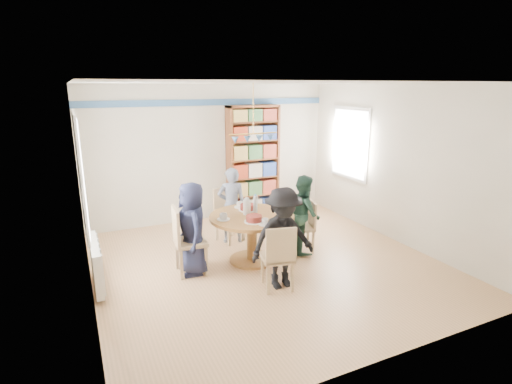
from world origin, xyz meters
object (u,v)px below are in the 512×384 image
chair_right (306,224)px  bookshelf (253,162)px  person_near (283,239)px  dining_table (252,227)px  chair_near (279,255)px  chair_left (185,238)px  person_left (192,228)px  person_far (232,205)px  radiator (96,264)px  chair_far (227,212)px  person_right (304,214)px

chair_right → bookshelf: (0.02, 2.14, 0.66)m
chair_right → person_near: size_ratio=0.61×
dining_table → person_near: bearing=-87.9°
chair_right → chair_near: 1.45m
chair_left → person_left: (0.11, -0.02, 0.13)m
chair_left → person_far: person_far is taller
person_near → bookshelf: bearing=73.9°
radiator → chair_near: bearing=-26.6°
dining_table → person_left: bearing=179.7°
chair_near → bookshelf: (1.06, 3.14, 0.62)m
chair_near → person_left: size_ratio=0.67×
person_near → chair_far: bearing=93.0°
person_right → person_far: bearing=60.9°
radiator → chair_left: bearing=-4.0°
chair_far → person_near: person_near is taller
person_right → person_far: person_far is taller
chair_right → chair_far: 1.42m
person_near → bookshelf: bookshelf is taller
dining_table → chair_right: chair_right is taller
chair_left → person_far: 1.37m
chair_right → bookshelf: size_ratio=0.37×
chair_near → person_right: size_ratio=0.71×
chair_far → chair_right: bearing=-45.1°
chair_left → chair_right: 2.04m
dining_table → person_right: (0.94, 0.01, 0.09)m
chair_far → person_left: 1.37m
person_right → bookshelf: (0.07, 2.14, 0.48)m
person_left → person_far: size_ratio=1.02×
chair_left → chair_far: size_ratio=1.06×
dining_table → person_near: person_near is taller
chair_near → person_right: person_right is taller
person_right → person_left: bearing=104.3°
dining_table → radiator: bearing=177.3°
dining_table → person_right: bearing=0.6°
radiator → chair_right: 3.24m
radiator → person_right: person_right is taller
person_right → person_near: 1.30m
person_far → person_left: bearing=58.1°
chair_left → person_near: (1.08, -0.94, 0.15)m
person_left → person_right: bearing=91.7°
chair_left → person_right: size_ratio=0.78×
dining_table → chair_far: 1.01m
chair_near → bookshelf: bearing=71.3°
dining_table → chair_right: 0.99m
radiator → chair_right: bearing=-1.8°
dining_table → bookshelf: (1.00, 2.15, 0.57)m
chair_near → dining_table: bearing=86.5°
radiator → dining_table: 2.26m
chair_right → person_right: (-0.05, 0.00, 0.18)m
dining_table → person_far: 0.88m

